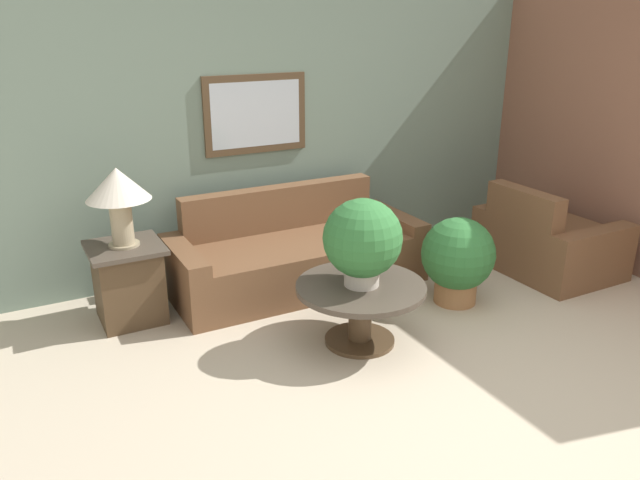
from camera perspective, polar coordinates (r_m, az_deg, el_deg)
The scene contains 10 objects.
ground_plane at distance 4.20m, azimuth 16.88°, elevation -13.55°, with size 20.00×20.00×0.00m, color #BCAD93.
wall_back at distance 5.87m, azimuth -1.41°, elevation 10.65°, with size 6.81×0.09×2.60m.
wall_right at distance 6.37m, azimuth 25.25°, elevation 9.48°, with size 0.06×4.77×2.60m.
couch_main at distance 5.45m, azimuth -2.26°, elevation -1.43°, with size 2.18×0.89×0.82m.
armchair at distance 6.12m, azimuth 20.01°, elevation -0.22°, with size 0.90×1.14×0.82m.
coffee_table at distance 4.48m, azimuth 3.72°, elevation -5.55°, with size 0.93×0.93×0.46m.
side_table at distance 5.03m, azimuth -17.10°, elevation -3.70°, with size 0.55×0.55×0.62m.
table_lamp at distance 4.79m, azimuth -17.99°, elevation 4.35°, with size 0.47×0.47×0.60m.
potted_plant_on_table at distance 4.30m, azimuth 3.91°, elevation -0.00°, with size 0.55×0.55×0.63m.
potted_plant_floor at distance 5.19m, azimuth 12.49°, elevation -1.58°, with size 0.60×0.60×0.72m.
Camera 1 is at (-2.61, -2.38, 2.26)m, focal length 35.00 mm.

